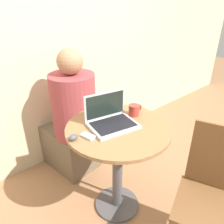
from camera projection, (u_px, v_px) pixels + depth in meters
The scene contains 9 objects.
ground_plane at pixel (117, 204), 1.88m from camera, with size 12.00×12.00×0.00m, color #9E704C.
back_wall at pixel (45, 34), 1.93m from camera, with size 7.00×0.05×2.60m.
round_table at pixel (118, 149), 1.61m from camera, with size 0.74×0.74×0.78m.
laptop at pixel (111, 119), 1.53m from camera, with size 0.36×0.31×0.21m.
cell_phone at pixel (88, 136), 1.40m from camera, with size 0.07×0.10×0.02m.
computer_mouse at pixel (73, 137), 1.37m from camera, with size 0.06×0.04×0.04m.
coffee_cup at pixel (134, 110), 1.66m from camera, with size 0.12×0.08×0.09m.
chair_empty at pixel (211, 195), 1.38m from camera, with size 0.52×0.52×0.91m.
person_seated at pixel (71, 124), 2.09m from camera, with size 0.44×0.63×1.23m.
Camera 1 is at (-0.89, -0.95, 1.57)m, focal length 35.00 mm.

